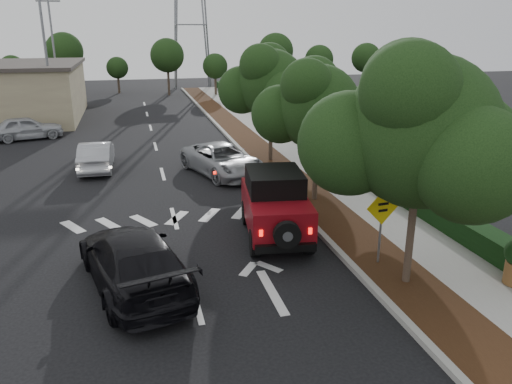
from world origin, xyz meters
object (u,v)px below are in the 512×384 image
object	(u,v)px
red_jeep	(275,203)
speed_hump_sign	(382,216)
black_suv_oncoming	(134,260)
silver_suv_ahead	(222,160)

from	to	relation	value
red_jeep	speed_hump_sign	distance (m)	3.75
black_suv_oncoming	speed_hump_sign	size ratio (longest dim) A/B	2.41
red_jeep	silver_suv_ahead	distance (m)	7.63
red_jeep	black_suv_oncoming	xyz separation A→B (m)	(-4.58, -2.48, -0.34)
speed_hump_sign	black_suv_oncoming	bearing A→B (deg)	170.23
red_jeep	black_suv_oncoming	world-z (taller)	red_jeep
red_jeep	silver_suv_ahead	size ratio (longest dim) A/B	0.87
silver_suv_ahead	black_suv_oncoming	xyz separation A→B (m)	(-4.23, -10.09, 0.07)
red_jeep	speed_hump_sign	world-z (taller)	speed_hump_sign
silver_suv_ahead	speed_hump_sign	bearing A→B (deg)	-94.03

